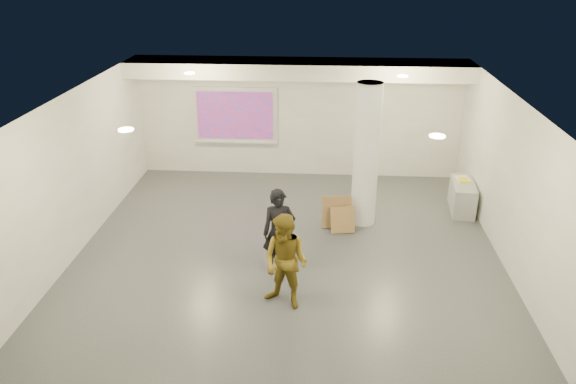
# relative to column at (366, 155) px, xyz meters

# --- Properties ---
(floor) EXTENTS (8.00, 9.00, 0.01)m
(floor) POSITION_rel_column_xyz_m (-1.50, -1.80, -1.50)
(floor) COLOR #3B3E43
(floor) RESTS_ON ground
(ceiling) EXTENTS (8.00, 9.00, 0.01)m
(ceiling) POSITION_rel_column_xyz_m (-1.50, -1.80, 1.50)
(ceiling) COLOR white
(ceiling) RESTS_ON floor
(wall_back) EXTENTS (8.00, 0.01, 3.00)m
(wall_back) POSITION_rel_column_xyz_m (-1.50, 2.70, 0.00)
(wall_back) COLOR beige
(wall_back) RESTS_ON floor
(wall_front) EXTENTS (8.00, 0.01, 3.00)m
(wall_front) POSITION_rel_column_xyz_m (-1.50, -6.30, 0.00)
(wall_front) COLOR beige
(wall_front) RESTS_ON floor
(wall_left) EXTENTS (0.01, 9.00, 3.00)m
(wall_left) POSITION_rel_column_xyz_m (-5.50, -1.80, 0.00)
(wall_left) COLOR beige
(wall_left) RESTS_ON floor
(wall_right) EXTENTS (0.01, 9.00, 3.00)m
(wall_right) POSITION_rel_column_xyz_m (2.50, -1.80, 0.00)
(wall_right) COLOR beige
(wall_right) RESTS_ON floor
(soffit_band) EXTENTS (8.00, 1.10, 0.36)m
(soffit_band) POSITION_rel_column_xyz_m (-1.50, 2.15, 1.32)
(soffit_band) COLOR silver
(soffit_band) RESTS_ON ceiling
(downlight_nw) EXTENTS (0.22, 0.22, 0.02)m
(downlight_nw) POSITION_rel_column_xyz_m (-3.70, 0.70, 1.48)
(downlight_nw) COLOR #FCDF95
(downlight_nw) RESTS_ON ceiling
(downlight_ne) EXTENTS (0.22, 0.22, 0.02)m
(downlight_ne) POSITION_rel_column_xyz_m (0.70, 0.70, 1.48)
(downlight_ne) COLOR #FCDF95
(downlight_ne) RESTS_ON ceiling
(downlight_sw) EXTENTS (0.22, 0.22, 0.02)m
(downlight_sw) POSITION_rel_column_xyz_m (-3.70, -3.30, 1.48)
(downlight_sw) COLOR #FCDF95
(downlight_sw) RESTS_ON ceiling
(downlight_se) EXTENTS (0.22, 0.22, 0.02)m
(downlight_se) POSITION_rel_column_xyz_m (0.70, -3.30, 1.48)
(downlight_se) COLOR #FCDF95
(downlight_se) RESTS_ON ceiling
(column) EXTENTS (0.52, 0.52, 3.00)m
(column) POSITION_rel_column_xyz_m (0.00, 0.00, 0.00)
(column) COLOR white
(column) RESTS_ON floor
(projection_screen) EXTENTS (2.10, 0.13, 1.42)m
(projection_screen) POSITION_rel_column_xyz_m (-3.10, 2.65, 0.03)
(projection_screen) COLOR silver
(projection_screen) RESTS_ON wall_back
(credenza) EXTENTS (0.57, 1.17, 0.66)m
(credenza) POSITION_rel_column_xyz_m (2.22, 0.72, -1.17)
(credenza) COLOR gray
(credenza) RESTS_ON floor
(papers_stack) EXTENTS (0.32, 0.39, 0.02)m
(papers_stack) POSITION_rel_column_xyz_m (2.24, 0.94, -0.83)
(papers_stack) COLOR white
(papers_stack) RESTS_ON credenza
(postit_pad) EXTENTS (0.21, 0.28, 0.03)m
(postit_pad) POSITION_rel_column_xyz_m (2.24, 0.86, -0.83)
(postit_pad) COLOR yellow
(postit_pad) RESTS_ON credenza
(cardboard_back) EXTENTS (0.63, 0.28, 0.66)m
(cardboard_back) POSITION_rel_column_xyz_m (-0.56, -0.26, -1.17)
(cardboard_back) COLOR olive
(cardboard_back) RESTS_ON floor
(cardboard_front) EXTENTS (0.53, 0.32, 0.53)m
(cardboard_front) POSITION_rel_column_xyz_m (-0.44, -0.49, -1.24)
(cardboard_front) COLOR olive
(cardboard_front) RESTS_ON floor
(woman) EXTENTS (0.64, 0.47, 1.59)m
(woman) POSITION_rel_column_xyz_m (-1.61, -2.15, -0.70)
(woman) COLOR black
(woman) RESTS_ON floor
(man) EXTENTS (0.97, 0.89, 1.60)m
(man) POSITION_rel_column_xyz_m (-1.42, -3.16, -0.70)
(man) COLOR olive
(man) RESTS_ON floor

